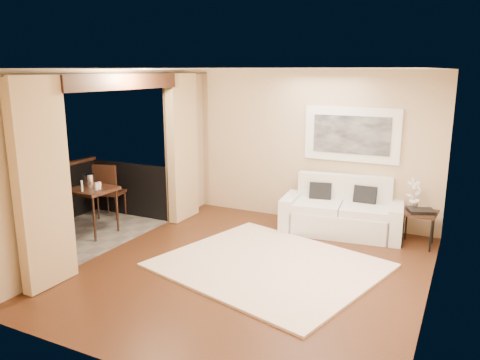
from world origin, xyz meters
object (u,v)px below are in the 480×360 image
Objects in this scene: sofa at (342,213)px; balcony_chair_near at (20,212)px; balcony_chair_far at (108,187)px; orchid at (415,193)px; side_table at (419,215)px; bistro_table at (92,193)px; ice_bucket at (89,180)px.

sofa is 5.17m from balcony_chair_near.
balcony_chair_far reaches higher than balcony_chair_near.
sofa is at bearing 41.87° from balcony_chair_near.
balcony_chair_near is (-5.44, -2.90, -0.26)m from orchid.
sofa reaches higher than balcony_chair_near.
side_table is 0.59× the size of balcony_chair_near.
orchid is 5.30m from balcony_chair_far.
orchid is 6.17m from balcony_chair_near.
bistro_table is (-4.81, -1.99, -0.09)m from orchid.
sofa is at bearing -177.17° from orchid.
bistro_table is 0.26m from ice_bucket.
bistro_table is at bearing 63.67° from balcony_chair_near.
ice_bucket is at bearing 145.15° from bistro_table.
balcony_chair_far reaches higher than bistro_table.
ice_bucket is (0.48, 1.01, 0.35)m from balcony_chair_near.
bistro_table is 1.12m from balcony_chair_near.
orchid reaches higher than sofa.
bistro_table is 0.82m from balcony_chair_far.
balcony_chair_far reaches higher than sofa.
orchid is at bearing -4.17° from sofa.
balcony_chair_far is (-0.34, 0.74, -0.11)m from bistro_table.
orchid is at bearing 179.69° from balcony_chair_far.
bistro_table is 0.76× the size of balcony_chair_far.
balcony_chair_near is (-4.32, -2.84, 0.21)m from sofa.
ice_bucket reaches higher than balcony_chair_near.
bistro_table is at bearing 100.56° from balcony_chair_far.
balcony_chair_near is (-0.63, -0.91, -0.16)m from bistro_table.
orchid is (-0.11, 0.15, 0.31)m from side_table.
sofa is 10.25× the size of ice_bucket.
orchid reaches higher than side_table.
side_table is at bearing 34.88° from balcony_chair_near.
sofa is 4.29m from ice_bucket.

